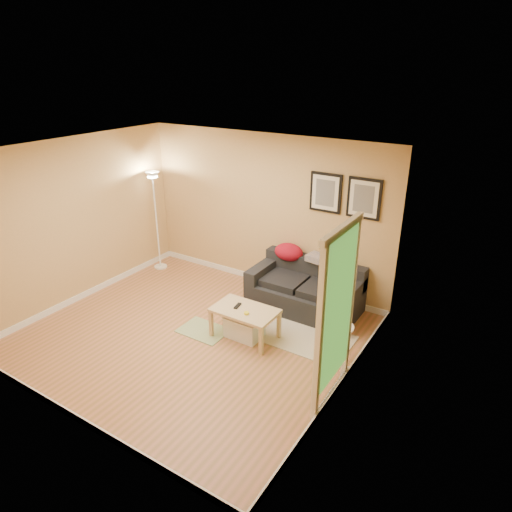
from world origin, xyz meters
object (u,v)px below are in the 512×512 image
object	(u,v)px
storage_bin	(244,327)
side_table	(337,345)
book_stack	(340,323)
sofa	(305,287)
coffee_table	(245,323)
floor_lamp	(157,224)

from	to	relation	value
storage_bin	side_table	distance (m)	1.37
storage_bin	book_stack	size ratio (longest dim) A/B	2.40
sofa	storage_bin	xyz separation A→B (m)	(-0.36, -1.16, -0.22)
side_table	book_stack	xyz separation A→B (m)	(0.01, 0.02, 0.33)
coffee_table	book_stack	xyz separation A→B (m)	(1.35, 0.10, 0.40)
book_stack	sofa	bearing A→B (deg)	120.25
coffee_table	side_table	world-z (taller)	side_table
coffee_table	floor_lamp	distance (m)	2.97
sofa	book_stack	distance (m)	1.48
sofa	floor_lamp	bearing A→B (deg)	-179.11
sofa	storage_bin	size ratio (longest dim) A/B	3.31
sofa	side_table	world-z (taller)	sofa
sofa	book_stack	size ratio (longest dim) A/B	7.95
sofa	book_stack	xyz separation A→B (m)	(1.01, -1.06, 0.25)
sofa	floor_lamp	size ratio (longest dim) A/B	0.92
sofa	side_table	distance (m)	1.47
storage_bin	side_table	bearing A→B (deg)	3.29
side_table	floor_lamp	xyz separation A→B (m)	(-4.02, 1.03, 0.58)
storage_bin	side_table	world-z (taller)	side_table
side_table	book_stack	bearing A→B (deg)	70.28
storage_bin	book_stack	world-z (taller)	book_stack
sofa	storage_bin	world-z (taller)	sofa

